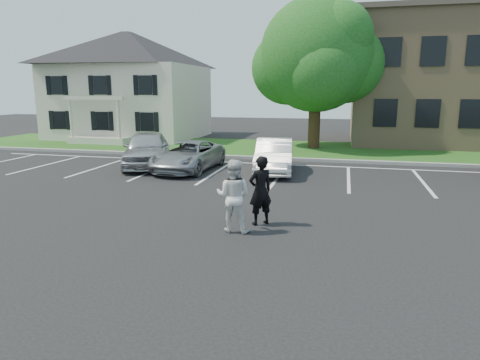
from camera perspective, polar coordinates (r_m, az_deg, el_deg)
name	(u,v)px	position (r m, az deg, el deg)	size (l,w,h in m)	color
ground_plane	(230,239)	(10.34, -1.32, -7.91)	(90.00, 90.00, 0.00)	black
curb	(291,159)	(21.82, 6.86, 2.79)	(40.00, 0.30, 0.15)	gray
grass_strip	(299,149)	(25.75, 7.94, 4.07)	(44.00, 8.00, 0.08)	#2B521E
stall_lines	(315,173)	(18.71, 9.98, 0.96)	(34.00, 5.36, 0.01)	silver
house	(130,85)	(33.22, -14.52, 12.11)	(10.30, 9.22, 7.60)	beige
tree	(318,58)	(26.33, 10.38, 15.75)	(7.80, 7.20, 8.80)	black
man_black_suit	(260,191)	(11.23, 2.74, -1.42)	(0.67, 0.44, 1.84)	black
man_white_shirt	(233,196)	(10.67, -0.88, -2.13)	(0.89, 0.70, 1.84)	silver
car_silver_west	(147,149)	(20.36, -12.30, 4.07)	(1.94, 4.83, 1.64)	#ADACB2
car_silver_minivan	(188,156)	(19.11, -6.91, 3.22)	(2.14, 4.64, 1.29)	#96979C
car_white_sedan	(274,156)	(18.54, 4.57, 3.23)	(1.52, 4.35, 1.43)	white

